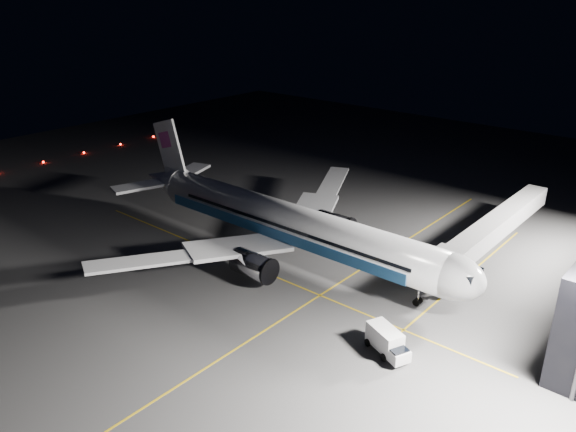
# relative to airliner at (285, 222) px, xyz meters

# --- Properties ---
(ground) EXTENTS (200.00, 200.00, 0.00)m
(ground) POSITION_rel_airliner_xyz_m (1.08, 0.00, -5.16)
(ground) COLOR #4C4C4F
(ground) RESTS_ON ground
(guide_line_main) EXTENTS (0.25, 80.00, 0.01)m
(guide_line_main) POSITION_rel_airliner_xyz_m (11.08, 0.00, -5.16)
(guide_line_main) COLOR gold
(guide_line_main) RESTS_ON ground
(guide_line_cross) EXTENTS (70.00, 0.25, 0.01)m
(guide_line_cross) POSITION_rel_airliner_xyz_m (1.08, -6.00, -5.16)
(guide_line_cross) COLOR gold
(guide_line_cross) RESTS_ON ground
(guide_line_side) EXTENTS (0.25, 40.00, 0.01)m
(guide_line_side) POSITION_rel_airliner_xyz_m (23.08, 10.00, -5.16)
(guide_line_side) COLOR gold
(guide_line_side) RESTS_ON ground
(airliner) EXTENTS (61.48, 54.22, 16.64)m
(airliner) POSITION_rel_airliner_xyz_m (0.00, 0.00, 0.00)
(airliner) COLOR silver
(airliner) RESTS_ON ground
(jet_bridge) EXTENTS (3.60, 34.40, 6.30)m
(jet_bridge) POSITION_rel_airliner_xyz_m (23.08, 18.06, -0.58)
(jet_bridge) COLOR #B2B2B7
(jet_bridge) RESTS_ON ground
(taxiway_lights) EXTENTS (0.44, 60.44, 0.44)m
(taxiway_lights) POSITION_rel_airliner_xyz_m (-70.92, 0.00, -4.94)
(taxiway_lights) COLOR #FF140A
(taxiway_lights) RESTS_ON ground
(service_truck) EXTENTS (5.89, 4.17, 2.81)m
(service_truck) POSITION_rel_airliner_xyz_m (23.88, -11.04, -3.66)
(service_truck) COLOR silver
(service_truck) RESTS_ON ground
(baggage_tug) EXTENTS (2.59, 2.15, 1.76)m
(baggage_tug) POSITION_rel_airliner_xyz_m (-8.10, 13.87, -4.35)
(baggage_tug) COLOR black
(baggage_tug) RESTS_ON ground
(safety_cone_a) EXTENTS (0.37, 0.37, 0.55)m
(safety_cone_a) POSITION_rel_airliner_xyz_m (-0.59, 14.00, -4.89)
(safety_cone_a) COLOR #E54109
(safety_cone_a) RESTS_ON ground
(safety_cone_b) EXTENTS (0.39, 0.39, 0.59)m
(safety_cone_b) POSITION_rel_airliner_xyz_m (2.70, 8.53, -4.87)
(safety_cone_b) COLOR #E54109
(safety_cone_b) RESTS_ON ground
(safety_cone_c) EXTENTS (0.42, 0.42, 0.63)m
(safety_cone_c) POSITION_rel_airliner_xyz_m (5.83, 7.20, -4.85)
(safety_cone_c) COLOR #E54109
(safety_cone_c) RESTS_ON ground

